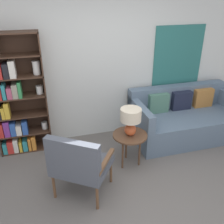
{
  "coord_description": "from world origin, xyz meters",
  "views": [
    {
      "loc": [
        -0.82,
        -1.93,
        2.42
      ],
      "look_at": [
        0.02,
        1.03,
        0.9
      ],
      "focal_mm": 40.0,
      "sensor_mm": 36.0,
      "label": 1
    }
  ],
  "objects_px": {
    "armchair": "(78,162)",
    "table_lamp": "(131,118)",
    "couch": "(184,119)",
    "side_table": "(130,138)",
    "bookshelf": "(15,102)"
  },
  "relations": [
    {
      "from": "couch",
      "to": "armchair",
      "type": "bearing_deg",
      "value": -154.03
    },
    {
      "from": "bookshelf",
      "to": "couch",
      "type": "distance_m",
      "value": 2.88
    },
    {
      "from": "couch",
      "to": "side_table",
      "type": "bearing_deg",
      "value": -155.92
    },
    {
      "from": "armchair",
      "to": "side_table",
      "type": "height_order",
      "value": "armchair"
    },
    {
      "from": "couch",
      "to": "side_table",
      "type": "xyz_separation_m",
      "value": [
        -1.23,
        -0.55,
        0.14
      ]
    },
    {
      "from": "bookshelf",
      "to": "side_table",
      "type": "relative_size",
      "value": 3.64
    },
    {
      "from": "armchair",
      "to": "table_lamp",
      "type": "relative_size",
      "value": 2.18
    },
    {
      "from": "armchair",
      "to": "table_lamp",
      "type": "xyz_separation_m",
      "value": [
        0.82,
        0.44,
        0.26
      ]
    },
    {
      "from": "armchair",
      "to": "couch",
      "type": "height_order",
      "value": "armchair"
    },
    {
      "from": "side_table",
      "to": "armchair",
      "type": "bearing_deg",
      "value": -151.33
    },
    {
      "from": "armchair",
      "to": "couch",
      "type": "relative_size",
      "value": 0.48
    },
    {
      "from": "side_table",
      "to": "couch",
      "type": "bearing_deg",
      "value": 24.08
    },
    {
      "from": "side_table",
      "to": "table_lamp",
      "type": "xyz_separation_m",
      "value": [
        -0.0,
        -0.01,
        0.33
      ]
    },
    {
      "from": "couch",
      "to": "bookshelf",
      "type": "bearing_deg",
      "value": 173.84
    },
    {
      "from": "armchair",
      "to": "couch",
      "type": "xyz_separation_m",
      "value": [
        2.05,
        1.0,
        -0.2
      ]
    }
  ]
}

